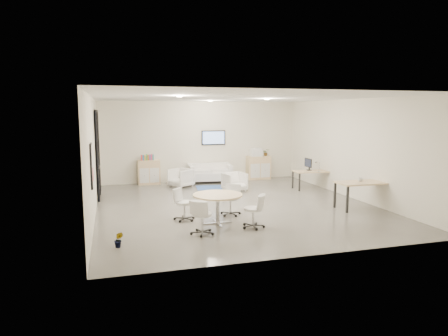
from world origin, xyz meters
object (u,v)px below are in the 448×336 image
armchair_left (181,177)px  armchair_right (235,181)px  loveseat (210,174)px  desk_front (363,185)px  sideboard_left (149,172)px  sideboard_right (258,168)px  round_table (218,197)px  desk_rear (311,173)px

armchair_left → armchair_right: size_ratio=1.04×
armchair_left → loveseat: bearing=85.7°
loveseat → desk_front: bearing=-55.6°
armchair_right → sideboard_left: bearing=130.4°
sideboard_right → round_table: size_ratio=0.78×
loveseat → round_table: (-1.26, -5.89, 0.33)m
sideboard_right → armchair_right: 2.82m
sideboard_right → desk_rear: 2.78m
sideboard_right → loveseat: sideboard_right is taller
round_table → armchair_right: bearing=66.7°
round_table → armchair_left: bearing=90.4°
armchair_left → armchair_right: bearing=18.5°
armchair_right → desk_rear: 2.84m
loveseat → round_table: 6.03m
round_table → desk_front: bearing=4.9°
armchair_right → armchair_left: bearing=131.0°
sideboard_left → armchair_left: (1.09, -0.90, -0.09)m
desk_front → armchair_right: bearing=130.3°
desk_rear → desk_front: desk_front is taller
sideboard_left → armchair_right: sideboard_left is taller
desk_front → round_table: (-4.44, -0.38, -0.03)m
sideboard_right → desk_rear: size_ratio=0.72×
armchair_right → round_table: size_ratio=0.59×
sideboard_left → sideboard_right: sideboard_right is taller
sideboard_left → loveseat: size_ratio=0.54×
armchair_left → round_table: size_ratio=0.61×
armchair_right → desk_rear: armchair_right is taller
sideboard_left → round_table: size_ratio=0.76×
armchair_right → sideboard_right: bearing=41.1°
sideboard_right → desk_front: (1.05, -5.68, 0.22)m
sideboard_left → desk_front: size_ratio=0.62×
desk_rear → desk_front: bearing=-84.3°
desk_rear → sideboard_right: bearing=118.5°
armchair_left → armchair_right: (1.69, -1.33, -0.01)m
desk_rear → round_table: round_table is taller
sideboard_right → armchair_left: (-3.43, -0.89, -0.10)m
desk_front → round_table: desk_front is taller
loveseat → desk_front: size_ratio=1.15×
armchair_right → desk_rear: size_ratio=0.55×
sideboard_right → desk_front: size_ratio=0.63×
desk_rear → round_table: size_ratio=1.08×
desk_front → round_table: bearing=-173.8°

